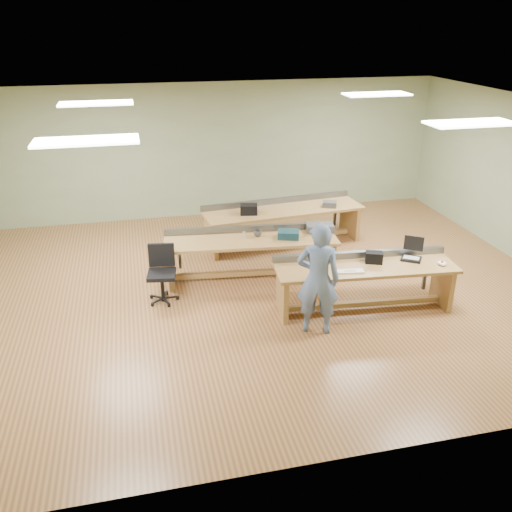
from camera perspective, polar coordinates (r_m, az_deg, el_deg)
name	(u,v)px	position (r m, az deg, el deg)	size (l,w,h in m)	color
floor	(263,288)	(9.34, 0.79, -3.40)	(10.00, 10.00, 0.00)	#9E693C
ceiling	(265,110)	(8.40, 0.91, 15.10)	(10.00, 10.00, 0.00)	silver
wall_back	(222,150)	(12.53, -3.60, 11.06)	(10.00, 0.04, 3.00)	#909E78
wall_front	(364,337)	(5.31, 11.31, -8.33)	(10.00, 0.04, 3.00)	#909E78
fluor_panels	(265,112)	(8.40, 0.91, 14.89)	(6.20, 3.50, 0.03)	white
workbench_front	(364,277)	(8.66, 11.33, -2.13)	(2.87, 1.00, 0.86)	#AC7F48
workbench_mid	(251,248)	(9.50, -0.57, 0.83)	(3.06, 1.09, 0.86)	#AC7F48
workbench_back	(283,217)	(10.98, 2.83, 4.10)	(3.30, 1.19, 0.86)	#AC7F48
person	(318,279)	(7.79, 6.54, -2.43)	(0.62, 0.41, 1.70)	#6679A7
laptop_base	(411,259)	(8.93, 16.02, -0.29)	(0.30, 0.25, 0.03)	black
laptop_screen	(414,243)	(8.96, 16.27, 1.29)	(0.30, 0.01, 0.24)	black
keyboard	(350,271)	(8.30, 9.87, -1.60)	(0.42, 0.14, 0.02)	silver
trackball_mouse	(442,263)	(8.88, 18.99, -0.72)	(0.13, 0.15, 0.06)	white
camera_bag	(374,257)	(8.66, 12.32, -0.14)	(0.26, 0.17, 0.18)	black
task_chair	(162,281)	(8.95, -9.83, -2.61)	(0.57, 0.57, 0.94)	black
parts_bin_teal	(288,234)	(9.44, 3.44, 2.29)	(0.37, 0.27, 0.13)	#12303C
parts_bin_grey	(320,228)	(9.79, 6.73, 2.99)	(0.48, 0.31, 0.13)	#3D3D3F
mug	(258,233)	(9.49, 0.16, 2.40)	(0.14, 0.14, 0.11)	#3D3D3F
drinks_can	(244,235)	(9.42, -1.25, 2.23)	(0.06, 0.06, 0.11)	silver
storage_box_back	(249,209)	(10.58, -0.77, 4.93)	(0.33, 0.23, 0.19)	black
tray_back	(330,204)	(11.09, 7.75, 5.43)	(0.28, 0.21, 0.11)	#3D3D3F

